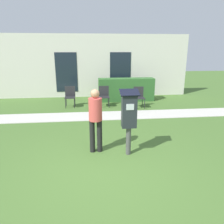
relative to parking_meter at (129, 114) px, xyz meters
The scene contains 9 objects.
ground_plane 1.38m from the parking_meter, 131.64° to the right, with size 40.00×40.00×0.00m, color #476B2D.
sidewalk 3.40m from the parking_meter, 101.01° to the left, with size 12.00×1.10×0.02m.
building_facade 6.92m from the parking_meter, 95.16° to the left, with size 10.00×0.26×3.20m.
parking_meter is the anchor object (origin of this frame).
person_standing 0.81m from the parking_meter, 163.68° to the left, with size 0.32×0.32×1.58m.
outdoor_chair_left 5.07m from the parking_meter, 110.03° to the left, with size 0.44×0.44×0.90m.
outdoor_chair_middle 4.69m from the parking_meter, 92.98° to the left, with size 0.44×0.44×0.90m.
outdoor_chair_right 4.51m from the parking_meter, 73.87° to the left, with size 0.44×0.44×0.90m.
hedge_row 5.72m from the parking_meter, 80.78° to the left, with size 2.69×0.60×1.10m.
Camera 1 is at (-0.30, -4.08, 2.49)m, focal length 35.00 mm.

